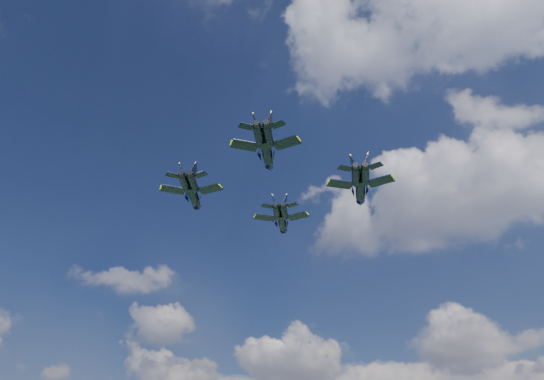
% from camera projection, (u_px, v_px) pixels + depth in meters
% --- Properties ---
extents(jet_lead, '(11.41, 15.51, 3.73)m').
position_uv_depth(jet_lead, '(282.00, 222.00, 117.19)').
color(jet_lead, black).
extents(jet_left, '(12.19, 16.30, 3.97)m').
position_uv_depth(jet_left, '(194.00, 195.00, 109.43)').
color(jet_left, black).
extents(jet_right, '(12.26, 16.88, 4.02)m').
position_uv_depth(jet_right, '(360.00, 189.00, 103.78)').
color(jet_right, black).
extents(jet_slot, '(11.33, 15.42, 3.71)m').
position_uv_depth(jet_slot, '(267.00, 152.00, 90.84)').
color(jet_slot, black).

